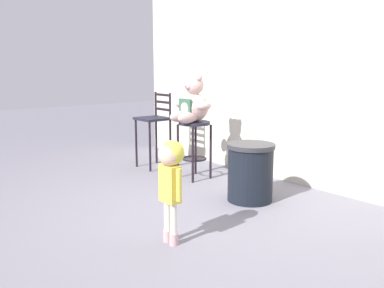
% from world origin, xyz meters
% --- Properties ---
extents(ground_plane, '(24.00, 24.00, 0.00)m').
position_xyz_m(ground_plane, '(0.00, 0.00, 0.00)').
color(ground_plane, slate).
extents(building_wall, '(6.67, 0.30, 3.67)m').
position_xyz_m(building_wall, '(0.00, 1.81, 1.84)').
color(building_wall, beige).
rests_on(building_wall, ground_plane).
extents(bar_stool_with_teddy, '(0.42, 0.42, 0.77)m').
position_xyz_m(bar_stool_with_teddy, '(-1.21, 0.83, 0.56)').
color(bar_stool_with_teddy, black).
rests_on(bar_stool_with_teddy, ground_plane).
extents(teddy_bear, '(0.58, 0.52, 0.62)m').
position_xyz_m(teddy_bear, '(-1.21, 0.80, 1.00)').
color(teddy_bear, '#BD9A93').
rests_on(teddy_bear, bar_stool_with_teddy).
extents(child_walking, '(0.28, 0.23, 0.89)m').
position_xyz_m(child_walking, '(0.27, -0.67, 0.65)').
color(child_walking, '#C79695').
rests_on(child_walking, ground_plane).
extents(trash_bin, '(0.53, 0.53, 0.65)m').
position_xyz_m(trash_bin, '(-0.08, 0.70, 0.33)').
color(trash_bin, black).
rests_on(trash_bin, ground_plane).
extents(bar_chair_empty, '(0.43, 0.43, 1.11)m').
position_xyz_m(bar_chair_empty, '(-2.08, 0.79, 0.67)').
color(bar_chair_empty, black).
rests_on(bar_chair_empty, ground_plane).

